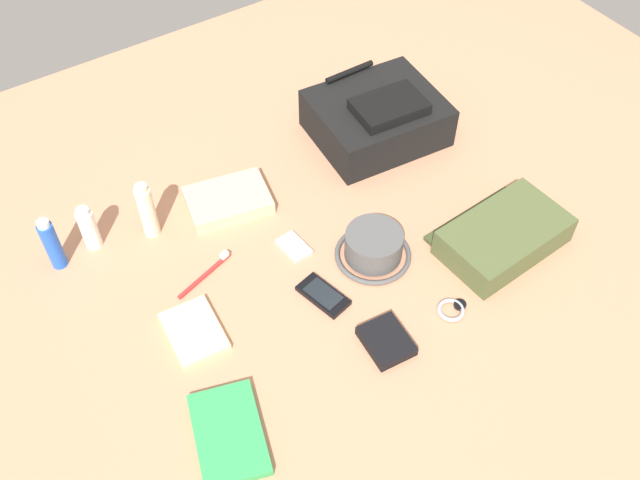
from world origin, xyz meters
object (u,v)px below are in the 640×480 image
paperback_novel (229,434)px  cell_phone (323,295)px  media_player (294,247)px  toothbrush (208,272)px  toothpaste_tube (89,228)px  bucket_hat (374,247)px  deodorant_spray (52,244)px  folded_towel (228,200)px  toiletry_pouch (502,235)px  notepad (194,332)px  backpack (377,117)px  lotion_bottle (147,211)px  wristwatch (452,309)px  wallet (386,341)px

paperback_novel → cell_phone: (0.34, 0.18, -0.00)m
paperback_novel → media_player: 0.49m
media_player → toothbrush: 0.21m
toothpaste_tube → media_player: toothpaste_tube is taller
bucket_hat → deodorant_spray: 0.73m
toothpaste_tube → folded_towel: size_ratio=0.61×
toiletry_pouch → notepad: toiletry_pouch is taller
bucket_hat → toothpaste_tube: toothpaste_tube is taller
backpack → cell_phone: 0.57m
deodorant_spray → toothpaste_tube: size_ratio=1.21×
lotion_bottle → toiletry_pouch: bearing=-36.1°
toiletry_pouch → cell_phone: bearing=166.5°
wristwatch → deodorant_spray: bearing=138.3°
backpack → toothpaste_tube: (-0.79, 0.05, -0.00)m
backpack → toiletry_pouch: size_ratio=1.15×
deodorant_spray → backpack: bearing=-2.6°
wristwatch → wallet: size_ratio=0.65×
toothbrush → notepad: bearing=-127.9°
backpack → toothbrush: backpack is taller
media_player → notepad: (-0.31, -0.08, 0.00)m
deodorant_spray → wristwatch: size_ratio=2.09×
media_player → wristwatch: bearing=-60.2°
toiletry_pouch → wristwatch: size_ratio=4.30×
backpack → media_player: backpack is taller
bucket_hat → wallet: 0.24m
deodorant_spray → wallet: (0.50, -0.59, -0.06)m
toothbrush → folded_towel: bearing=48.8°
lotion_bottle → wristwatch: lotion_bottle is taller
bucket_hat → folded_towel: (-0.21, 0.33, -0.02)m
wristwatch → toothbrush: 0.56m
media_player → cell_phone: bearing=-97.6°
toiletry_pouch → cell_phone: (-0.44, 0.10, -0.03)m
media_player → notepad: size_ratio=0.59×
cell_phone → toothbrush: size_ratio=0.83×
lotion_bottle → media_player: size_ratio=1.80×
backpack → wallet: backpack is taller
bucket_hat → wallet: (-0.12, -0.21, -0.02)m
paperback_novel → folded_towel: folded_towel is taller
cell_phone → toothbrush: (-0.19, 0.20, 0.00)m
toothpaste_tube → folded_towel: 0.34m
toothpaste_tube → toothbrush: size_ratio=0.78×
notepad → media_player: bearing=20.3°
deodorant_spray → toothbrush: deodorant_spray is taller
cell_phone → deodorant_spray: bearing=137.9°
deodorant_spray → notepad: size_ratio=0.99×
backpack → toothbrush: (-0.61, -0.18, -0.06)m
paperback_novel → wristwatch: (0.55, -0.01, -0.00)m
wristwatch → wallet: wallet is taller
media_player → toiletry_pouch: bearing=-32.1°
cell_phone → wallet: 0.18m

